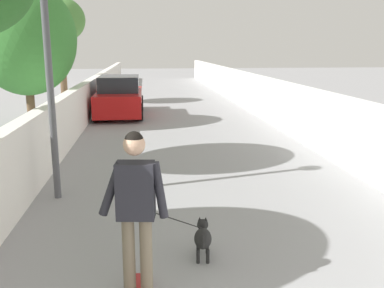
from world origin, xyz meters
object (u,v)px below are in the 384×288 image
Objects in this scene: tree_left_distant at (25,38)px; person_skateboarder at (136,201)px; tree_left_far at (60,21)px; lamp_post at (46,31)px; car_near at (120,97)px; dog at (203,237)px.

tree_left_distant reaches higher than person_skateboarder.
tree_left_far reaches higher than lamp_post.
car_near is (12.77, 0.87, -0.39)m from person_skateboarder.
person_skateboarder is 1.47× the size of dog.
person_skateboarder reaches higher than car_near.
tree_left_far is at bearing 38.85° from car_near.
tree_left_far is at bearing 12.51° from person_skateboarder.
tree_left_far is at bearing 0.10° from tree_left_distant.
dog is at bearing -42.42° from person_skateboarder.
car_near is at bearing 8.00° from dog.
tree_left_distant reaches higher than lamp_post.
tree_left_far is 4.06× the size of dog.
person_skateboarder is (-10.13, -3.57, -1.79)m from tree_left_distant.
dog is at bearing -154.74° from tree_left_distant.
tree_left_distant is 4.36m from car_near.
dog is 0.29× the size of car_near.
car_near is (2.64, -2.70, -2.18)m from tree_left_distant.
tree_left_far reaches higher than car_near.
tree_left_far is 16.25m from dog.
tree_left_distant is 7.09m from lamp_post.
car_near is at bearing -141.15° from tree_left_far.
car_near is at bearing 3.91° from person_skateboarder.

